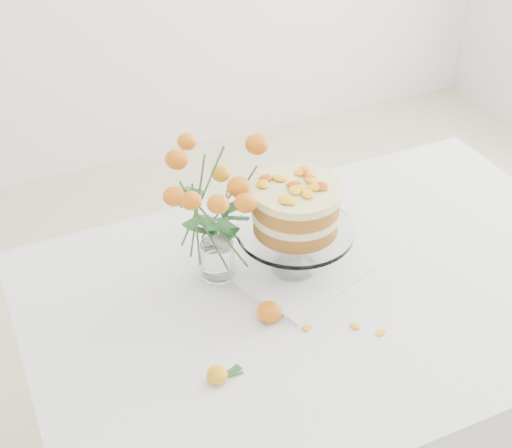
# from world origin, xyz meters

# --- Properties ---
(table) EXTENTS (1.43, 0.93, 0.76)m
(table) POSITION_xyz_m (0.00, 0.00, 0.67)
(table) COLOR tan
(table) RESTS_ON ground
(napkin) EXTENTS (0.35, 0.35, 0.01)m
(napkin) POSITION_xyz_m (-0.06, 0.09, 0.76)
(napkin) COLOR white
(napkin) RESTS_ON table
(cake_stand) EXTENTS (0.28, 0.28, 0.25)m
(cake_stand) POSITION_xyz_m (-0.06, 0.09, 0.93)
(cake_stand) COLOR white
(cake_stand) RESTS_ON napkin
(rose_vase) EXTENTS (0.34, 0.34, 0.40)m
(rose_vase) POSITION_xyz_m (-0.23, 0.15, 0.99)
(rose_vase) COLOR white
(rose_vase) RESTS_ON table
(loose_rose_near) EXTENTS (0.08, 0.04, 0.04)m
(loose_rose_near) POSITION_xyz_m (-0.36, -0.16, 0.77)
(loose_rose_near) COLOR orange
(loose_rose_near) RESTS_ON table
(loose_rose_far) EXTENTS (0.10, 0.06, 0.05)m
(loose_rose_far) POSITION_xyz_m (-0.18, -0.04, 0.78)
(loose_rose_far) COLOR #CD600A
(loose_rose_far) RESTS_ON table
(stray_petal_a) EXTENTS (0.03, 0.02, 0.00)m
(stray_petal_a) POSITION_xyz_m (-0.12, -0.10, 0.76)
(stray_petal_a) COLOR #FFAC10
(stray_petal_a) RESTS_ON table
(stray_petal_b) EXTENTS (0.03, 0.02, 0.00)m
(stray_petal_b) POSITION_xyz_m (-0.02, -0.14, 0.76)
(stray_petal_b) COLOR #FFAC10
(stray_petal_b) RESTS_ON table
(stray_petal_c) EXTENTS (0.03, 0.02, 0.00)m
(stray_petal_c) POSITION_xyz_m (0.02, -0.18, 0.76)
(stray_petal_c) COLOR #FFAC10
(stray_petal_c) RESTS_ON table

